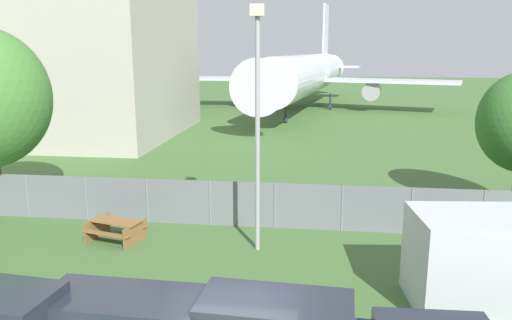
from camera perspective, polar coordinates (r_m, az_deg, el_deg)
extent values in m
cube|color=#ADA899|center=(44.59, -24.55, 12.28)|extent=(23.52, 16.95, 14.83)
cylinder|color=slate|center=(22.49, -24.70, -3.75)|extent=(0.07, 0.07, 1.80)
cylinder|color=slate|center=(21.27, -18.84, -4.16)|extent=(0.07, 0.07, 1.80)
cylinder|color=slate|center=(20.29, -12.35, -4.55)|extent=(0.07, 0.07, 1.80)
cylinder|color=slate|center=(19.61, -5.29, -4.92)|extent=(0.07, 0.07, 1.80)
cylinder|color=slate|center=(19.23, 2.17, -5.22)|extent=(0.07, 0.07, 1.80)
cylinder|color=slate|center=(19.19, 9.79, -5.44)|extent=(0.07, 0.07, 1.80)
cylinder|color=slate|center=(19.48, 17.32, -5.57)|extent=(0.07, 0.07, 1.80)
cylinder|color=slate|center=(20.10, 24.52, -5.60)|extent=(0.07, 0.07, 1.80)
cube|color=slate|center=(19.23, 2.17, -5.22)|extent=(56.00, 0.01, 1.80)
cylinder|color=silver|center=(56.74, 5.71, 9.69)|extent=(9.00, 32.05, 4.38)
cone|color=silver|center=(39.11, 1.01, 8.49)|extent=(4.97, 4.97, 4.38)
cone|color=silver|center=(75.12, 8.25, 10.30)|extent=(4.70, 5.99, 3.94)
cube|color=silver|center=(57.49, 15.29, 8.69)|extent=(14.96, 8.31, 0.30)
cylinder|color=#939399|center=(58.03, 13.09, 7.72)|extent=(2.53, 4.19, 1.97)
cube|color=silver|center=(60.62, -2.86, 9.29)|extent=(14.32, 4.56, 0.30)
cylinder|color=#939399|center=(60.43, -0.78, 8.22)|extent=(2.53, 4.19, 1.97)
cube|color=silver|center=(71.33, 7.97, 14.60)|extent=(0.82, 3.93, 6.57)
cube|color=silver|center=(71.10, 7.82, 10.55)|extent=(10.04, 4.88, 0.20)
cylinder|color=#2D2D33|center=(46.91, 3.41, 5.34)|extent=(0.24, 0.24, 1.81)
cylinder|color=#2D2D33|center=(47.00, 3.40, 4.59)|extent=(0.38, 0.60, 0.56)
cylinder|color=#2D2D33|center=(58.14, 8.49, 6.62)|extent=(0.24, 0.24, 1.81)
cylinder|color=#2D2D33|center=(58.21, 8.47, 6.01)|extent=(0.38, 0.60, 0.56)
cylinder|color=#2D2D33|center=(59.03, 3.39, 6.82)|extent=(0.24, 0.24, 1.81)
cylinder|color=#2D2D33|center=(59.10, 3.39, 6.22)|extent=(0.38, 0.60, 0.56)
cube|color=silver|center=(15.04, 26.84, -10.26)|extent=(5.21, 2.85, 2.56)
cube|color=brown|center=(18.74, -15.77, -6.70)|extent=(1.98, 1.19, 0.04)
cube|color=brown|center=(19.26, -14.72, -7.06)|extent=(1.86, 0.72, 0.04)
cube|color=brown|center=(18.42, -16.77, -8.09)|extent=(1.86, 0.72, 0.04)
cube|color=brown|center=(18.40, -13.62, -8.17)|extent=(0.40, 1.37, 0.74)
cube|color=brown|center=(19.35, -17.68, -7.37)|extent=(0.40, 1.37, 0.74)
cube|color=#232833|center=(11.41, -14.95, -16.35)|extent=(3.47, 1.71, 0.74)
cube|color=#232833|center=(10.63, 2.26, -17.39)|extent=(3.21, 1.73, 0.73)
cylinder|color=#99999E|center=(16.45, 0.17, 2.48)|extent=(0.16, 0.16, 7.78)
cube|color=beige|center=(16.24, 0.18, 16.75)|extent=(0.44, 0.44, 0.36)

